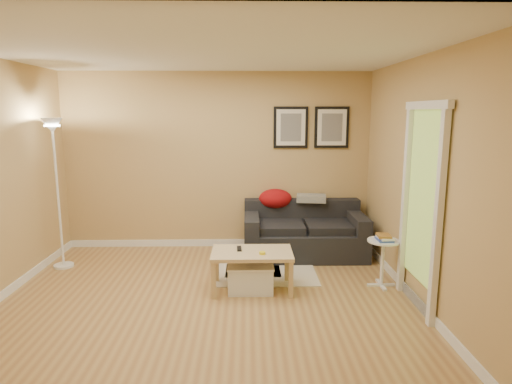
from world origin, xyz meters
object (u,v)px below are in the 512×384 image
at_px(side_table, 382,263).
at_px(floor_lamp, 58,198).
at_px(coffee_table, 252,270).
at_px(book_stack, 384,237).
at_px(sofa, 304,230).
at_px(storage_bin, 251,277).

relative_size(side_table, floor_lamp, 0.29).
bearing_deg(coffee_table, book_stack, 14.42).
height_order(side_table, book_stack, book_stack).
bearing_deg(coffee_table, sofa, 70.15).
bearing_deg(coffee_table, floor_lamp, 174.43).
relative_size(storage_bin, side_table, 0.93).
height_order(sofa, book_stack, sofa).
bearing_deg(sofa, book_stack, -56.05).
bearing_deg(book_stack, floor_lamp, -171.55).
xyz_separation_m(sofa, floor_lamp, (-3.25, -0.41, 0.55)).
height_order(sofa, floor_lamp, floor_lamp).
xyz_separation_m(sofa, storage_bin, (-0.77, -1.24, -0.21)).
height_order(sofa, storage_bin, sofa).
xyz_separation_m(coffee_table, book_stack, (1.53, 0.06, 0.37)).
bearing_deg(sofa, floor_lamp, -172.84).
relative_size(sofa, side_table, 3.02).
bearing_deg(storage_bin, sofa, 58.06).
distance_m(coffee_table, side_table, 1.53).
distance_m(book_stack, floor_lamp, 4.11).
height_order(storage_bin, side_table, side_table).
height_order(side_table, floor_lamp, floor_lamp).
bearing_deg(storage_bin, floor_lamp, 161.39).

